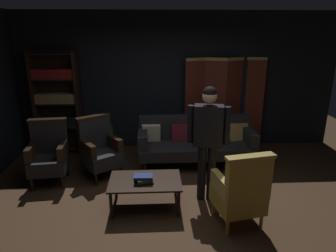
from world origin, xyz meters
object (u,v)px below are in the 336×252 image
(book_green_cloth, at_px, (143,179))
(armchair_wing_right, at_px, (100,149))
(armchair_gilt_accent, at_px, (241,191))
(potted_plant, at_px, (99,135))
(book_black_cloth, at_px, (143,181))
(bookshelf, at_px, (57,101))
(coffee_table, at_px, (145,183))
(book_navy_cloth, at_px, (143,177))
(armchair_wing_left, at_px, (49,154))
(velvet_couch, at_px, (196,140))
(standing_figure, at_px, (208,134))
(folding_screen, at_px, (224,102))

(book_green_cloth, bearing_deg, armchair_wing_right, 125.51)
(armchair_gilt_accent, bearing_deg, armchair_wing_right, 142.98)
(potted_plant, height_order, book_black_cloth, potted_plant)
(bookshelf, height_order, coffee_table, bookshelf)
(potted_plant, distance_m, book_navy_cloth, 2.05)
(bookshelf, xyz_separation_m, armchair_wing_right, (0.99, -1.17, -0.58))
(armchair_wing_left, distance_m, book_green_cloth, 1.81)
(coffee_table, height_order, armchair_wing_left, armchair_wing_left)
(coffee_table, bearing_deg, potted_plant, 117.62)
(bookshelf, xyz_separation_m, book_navy_cloth, (1.77, -2.26, -0.56))
(potted_plant, bearing_deg, coffee_table, -62.38)
(velvet_couch, bearing_deg, potted_plant, 170.46)
(book_navy_cloth, bearing_deg, armchair_wing_left, 149.92)
(armchair_wing_left, bearing_deg, armchair_wing_right, 12.78)
(armchair_gilt_accent, height_order, armchair_wing_left, same)
(armchair_gilt_accent, height_order, book_black_cloth, armchair_gilt_accent)
(armchair_wing_left, distance_m, book_black_cloth, 1.82)
(coffee_table, relative_size, armchair_wing_right, 0.96)
(standing_figure, distance_m, book_black_cloth, 1.11)
(book_green_cloth, bearing_deg, coffee_table, 69.54)
(standing_figure, distance_m, book_green_cloth, 1.09)
(coffee_table, distance_m, standing_figure, 1.12)
(book_green_cloth, bearing_deg, velvet_couch, 58.58)
(armchair_gilt_accent, xyz_separation_m, book_navy_cloth, (-1.23, 0.42, 0.01))
(folding_screen, bearing_deg, book_green_cloth, -124.53)
(velvet_couch, height_order, armchair_gilt_accent, armchair_gilt_accent)
(folding_screen, xyz_separation_m, book_black_cloth, (-1.63, -2.37, -0.55))
(potted_plant, bearing_deg, armchair_gilt_accent, -46.55)
(armchair_wing_right, relative_size, book_navy_cloth, 4.04)
(velvet_couch, bearing_deg, armchair_gilt_accent, -81.26)
(potted_plant, bearing_deg, book_green_cloth, -63.63)
(standing_figure, bearing_deg, velvet_couch, 89.19)
(bookshelf, xyz_separation_m, armchair_gilt_accent, (3.00, -2.69, -0.58))
(folding_screen, xyz_separation_m, potted_plant, (-2.54, -0.54, -0.49))
(armchair_wing_right, xyz_separation_m, book_navy_cloth, (0.78, -1.09, 0.01))
(book_black_cloth, bearing_deg, standing_figure, 13.98)
(velvet_couch, relative_size, armchair_wing_left, 2.04)
(bookshelf, distance_m, armchair_wing_right, 1.64)
(bookshelf, bearing_deg, velvet_couch, -15.30)
(folding_screen, relative_size, standing_figure, 1.12)
(armchair_wing_left, distance_m, standing_figure, 2.63)
(book_black_cloth, bearing_deg, armchair_wing_right, 125.51)
(book_navy_cloth, bearing_deg, armchair_wing_right, 125.51)
(coffee_table, xyz_separation_m, armchair_wing_left, (-1.59, 0.85, 0.12))
(bookshelf, height_order, velvet_couch, bookshelf)
(coffee_table, bearing_deg, book_navy_cloth, -110.46)
(folding_screen, bearing_deg, armchair_gilt_accent, -98.16)
(coffee_table, relative_size, armchair_wing_left, 0.96)
(coffee_table, distance_m, book_green_cloth, 0.11)
(bookshelf, distance_m, book_black_cloth, 2.94)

